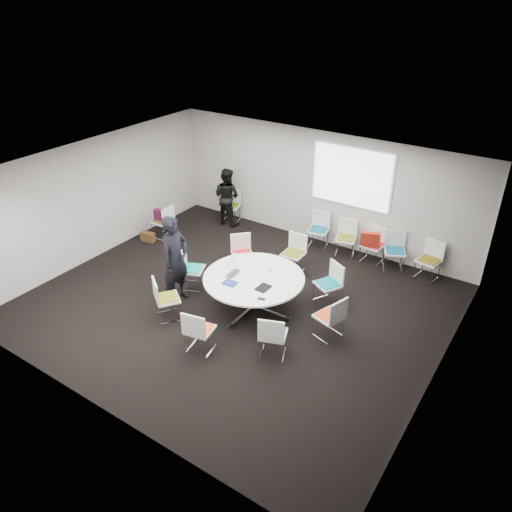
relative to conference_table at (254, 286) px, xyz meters
The scene contains 31 objects.
room_shell 0.93m from the conference_table, 165.35° to the right, with size 8.08×7.08×2.88m.
conference_table is the anchor object (origin of this frame).
projection_screen 3.67m from the conference_table, 82.74° to the left, with size 1.90×0.03×1.35m, color white.
chair_ring_a 1.69m from the conference_table, ahead, with size 0.56×0.57×0.88m.
chair_ring_b 1.54m from the conference_table, 41.00° to the left, with size 0.62×0.61×0.88m.
chair_ring_c 1.73m from the conference_table, 92.60° to the left, with size 0.47×0.46×0.88m.
chair_ring_d 1.47m from the conference_table, 134.16° to the left, with size 0.64×0.64×0.88m.
chair_ring_e 1.55m from the conference_table, behind, with size 0.60×0.60×0.88m.
chair_ring_f 1.74m from the conference_table, 135.13° to the right, with size 0.63×0.63×0.88m.
chair_ring_g 1.64m from the conference_table, 92.31° to the right, with size 0.54×0.53×0.88m.
chair_ring_h 1.51m from the conference_table, 43.08° to the right, with size 0.59×0.58×0.88m.
chair_back_a 3.11m from the conference_table, 93.04° to the left, with size 0.55×0.54×0.88m.
chair_back_b 3.12m from the conference_table, 79.22° to the left, with size 0.56×0.56×0.88m.
chair_back_c 3.34m from the conference_table, 68.08° to the left, with size 0.49×0.48×0.88m.
chair_back_d 3.57m from the conference_table, 60.13° to the left, with size 0.60×0.60×0.88m.
chair_back_e 4.02m from the conference_table, 50.49° to the left, with size 0.54×0.53×0.88m.
chair_spare_left 3.94m from the conference_table, 160.11° to the left, with size 0.47×0.48×0.88m.
chair_person_back 4.21m from the conference_table, 132.65° to the left, with size 0.57×0.56×0.88m.
person_main 1.66m from the conference_table, 157.50° to the right, with size 0.69×0.45×1.88m, color black.
person_back 4.09m from the conference_table, 134.17° to the left, with size 0.76×0.59×1.56m, color black.
laptop 0.45m from the conference_table, 159.71° to the right, with size 0.36×0.23×0.03m, color #333338.
laptop_lid 0.73m from the conference_table, 169.82° to the left, with size 0.30×0.02×0.22m, color silver.
notebook_black 0.50m from the conference_table, 32.22° to the right, with size 0.22×0.30×0.02m, color black.
tablet_folio 0.56m from the conference_table, 118.60° to the right, with size 0.26×0.20×0.03m, color navy.
papers_right 0.64m from the conference_table, 18.28° to the left, with size 0.30×0.21×0.00m, color white.
papers_front 0.79m from the conference_table, 13.64° to the right, with size 0.30×0.21×0.00m, color silver.
cup 0.47m from the conference_table, 67.63° to the left, with size 0.08×0.08×0.09m, color white.
phone 0.81m from the conference_table, 45.84° to the right, with size 0.14×0.07×0.01m, color black.
maroon_bag 3.95m from the conference_table, 160.19° to the left, with size 0.40×0.14×0.28m, color #44122D.
brown_bag 4.01m from the conference_table, 166.47° to the left, with size 0.36×0.16×0.24m, color #4B2F18.
red_jacket 3.13m from the conference_table, 66.55° to the left, with size 0.44×0.10×0.35m, color #A82214.
Camera 1 is at (5.04, -6.84, 5.87)m, focal length 35.00 mm.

